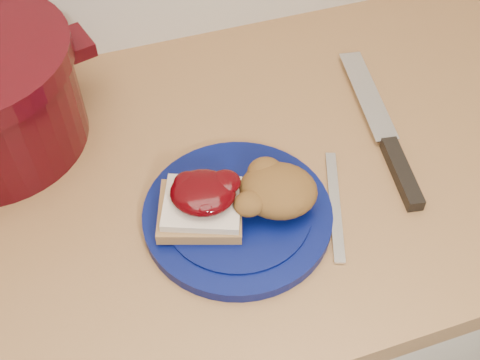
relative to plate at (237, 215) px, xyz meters
name	(u,v)px	position (x,y,z in m)	size (l,w,h in m)	color
base_cabinet	(205,333)	(-0.04, 0.08, -0.48)	(4.00, 0.60, 0.86)	beige
plate	(237,215)	(0.00, 0.00, 0.00)	(0.24, 0.24, 0.02)	#050C46
sandwich	(202,202)	(-0.04, 0.01, 0.03)	(0.12, 0.12, 0.05)	olive
stuffing_mound	(278,190)	(0.05, -0.01, 0.04)	(0.10, 0.08, 0.05)	brown
chef_knife	(392,150)	(0.24, 0.04, 0.00)	(0.08, 0.31, 0.02)	black
butter_knife	(335,204)	(0.13, -0.02, 0.00)	(0.18, 0.01, 0.00)	silver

